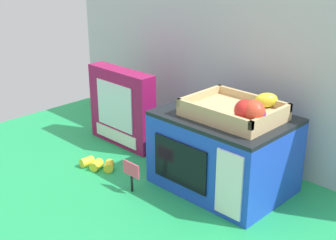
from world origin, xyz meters
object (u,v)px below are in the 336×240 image
object	(u,v)px
toy_microwave	(223,151)
food_groups_crate	(239,111)
loose_toy_banana	(97,164)
cookie_set_box	(122,108)
price_sign	(131,172)

from	to	relation	value
toy_microwave	food_groups_crate	world-z (taller)	food_groups_crate
toy_microwave	loose_toy_banana	bearing A→B (deg)	-151.70
toy_microwave	cookie_set_box	distance (m)	0.48
toy_microwave	price_sign	bearing A→B (deg)	-128.52
food_groups_crate	cookie_set_box	world-z (taller)	food_groups_crate
price_sign	loose_toy_banana	xyz separation A→B (m)	(-0.20, 0.02, -0.05)
toy_microwave	cookie_set_box	bearing A→B (deg)	-179.47
price_sign	food_groups_crate	bearing A→B (deg)	42.85
toy_microwave	cookie_set_box	xyz separation A→B (m)	(-0.48, -0.00, 0.02)
toy_microwave	price_sign	world-z (taller)	toy_microwave
food_groups_crate	price_sign	world-z (taller)	food_groups_crate
cookie_set_box	toy_microwave	bearing A→B (deg)	0.53
food_groups_crate	loose_toy_banana	world-z (taller)	food_groups_crate
toy_microwave	loose_toy_banana	world-z (taller)	toy_microwave
toy_microwave	food_groups_crate	distance (m)	0.16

